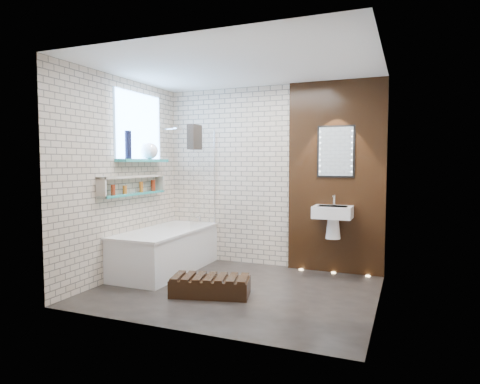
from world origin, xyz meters
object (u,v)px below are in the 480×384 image
at_px(washbasin, 333,217).
at_px(led_mirror, 336,152).
at_px(bathtub, 166,250).
at_px(walnut_step, 210,287).
at_px(bath_screen, 203,178).

xyz_separation_m(washbasin, led_mirror, (0.00, 0.16, 0.86)).
height_order(bathtub, led_mirror, led_mirror).
bearing_deg(walnut_step, led_mirror, 53.60).
bearing_deg(walnut_step, bathtub, 144.33).
bearing_deg(washbasin, bathtub, -163.99).
height_order(washbasin, led_mirror, led_mirror).
xyz_separation_m(bath_screen, walnut_step, (0.69, -1.19, -1.18)).
bearing_deg(bathtub, bath_screen, 51.10).
relative_size(washbasin, led_mirror, 0.83).
relative_size(bathtub, walnut_step, 1.98).
relative_size(bath_screen, walnut_step, 1.59).
relative_size(bath_screen, led_mirror, 2.00).
distance_m(bathtub, led_mirror, 2.68).
bearing_deg(bath_screen, led_mirror, 10.66).
bearing_deg(washbasin, led_mirror, 90.00).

